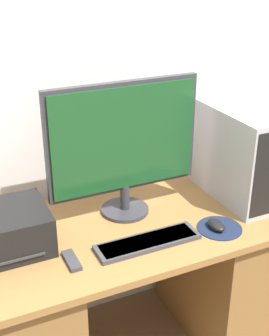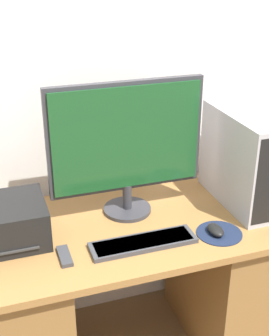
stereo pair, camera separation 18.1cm
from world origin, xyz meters
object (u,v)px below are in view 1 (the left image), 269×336
(computer_tower, at_px, (238,154))
(printer, at_px, (3,231))
(remote_control, at_px, (72,261))
(monitor, at_px, (124,143))
(keyboard, at_px, (149,242))
(mouse, at_px, (216,225))

(computer_tower, height_order, printer, computer_tower)
(computer_tower, relative_size, remote_control, 3.75)
(printer, bearing_deg, monitor, 7.24)
(keyboard, relative_size, mouse, 4.38)
(keyboard, bearing_deg, monitor, 86.39)
(monitor, bearing_deg, remote_control, -141.75)
(keyboard, bearing_deg, mouse, -4.44)
(mouse, bearing_deg, computer_tower, 41.08)
(mouse, xyz_separation_m, printer, (-0.79, 0.22, 0.06))
(printer, xyz_separation_m, remote_control, (0.20, -0.19, -0.07))
(monitor, xyz_separation_m, mouse, (0.27, -0.29, -0.30))
(remote_control, bearing_deg, printer, 136.85)
(computer_tower, bearing_deg, keyboard, -160.70)
(remote_control, bearing_deg, keyboard, -2.38)
(monitor, xyz_separation_m, keyboard, (-0.02, -0.26, -0.31))
(keyboard, xyz_separation_m, printer, (-0.50, 0.20, 0.07))
(monitor, relative_size, keyboard, 1.57)
(monitor, distance_m, mouse, 0.49)
(monitor, bearing_deg, printer, -172.76)
(keyboard, height_order, computer_tower, computer_tower)
(mouse, distance_m, remote_control, 0.59)
(computer_tower, relative_size, printer, 1.38)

